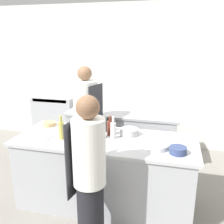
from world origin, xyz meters
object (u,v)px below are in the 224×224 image
bottle_wine (113,130)px  bottle_cooking_oil (101,132)px  chef_at_stove (86,122)px  bowl_prep_small (178,150)px  bottle_olive_oil (108,126)px  bottle_sauce (110,127)px  bowl_wooden_salad (158,146)px  bowl_ceramic_blue (129,132)px  bottle_water (61,130)px  chef_at_prep_near (89,176)px  bowl_mixing_large (49,124)px  oven_range (58,119)px  bottle_vinegar (88,123)px

bottle_wine → bottle_cooking_oil: bearing=-169.0°
chef_at_stove → bowl_prep_small: chef_at_stove is taller
bottle_olive_oil → bottle_sauce: bearing=-62.0°
bottle_olive_oil → bowl_wooden_salad: bottle_olive_oil is taller
bowl_ceramic_blue → bottle_water: bearing=-156.9°
bottle_sauce → bowl_prep_small: (0.86, -0.36, -0.06)m
chef_at_prep_near → bowl_mixing_large: bearing=53.3°
chef_at_stove → oven_range: bearing=-119.8°
bottle_water → bowl_wooden_salad: size_ratio=1.24×
bottle_water → bowl_prep_small: (1.42, -0.08, -0.08)m
bottle_wine → bottle_water: bottle_water is taller
bottle_olive_oil → bottle_water: 0.64m
chef_at_stove → bottle_olive_oil: 0.64m
bottle_olive_oil → bottle_sauce: bottle_sauce is taller
bottle_sauce → bowl_prep_small: size_ratio=1.36×
oven_range → bottle_cooking_oil: bottle_cooking_oil is taller
bottle_wine → bottle_sauce: bearing=120.8°
bottle_sauce → bowl_mixing_large: 0.96m
bottle_olive_oil → bowl_ceramic_blue: 0.31m
oven_range → chef_at_stove: 1.52m
bottle_sauce → bottle_cooking_oil: bearing=-121.8°
chef_at_prep_near → bottle_olive_oil: bearing=15.3°
bottle_vinegar → bowl_prep_small: (1.21, -0.49, -0.05)m
bottle_water → bowl_ceramic_blue: (0.80, 0.34, -0.08)m
bowl_mixing_large → bowl_wooden_salad: (1.58, -0.41, -0.00)m
bowl_mixing_large → bowl_ceramic_blue: size_ratio=0.77×
chef_at_stove → bowl_ceramic_blue: size_ratio=7.33×
bowl_ceramic_blue → bowl_wooden_salad: bowl_ceramic_blue is taller
bottle_olive_oil → bowl_prep_small: size_ratio=1.07×
bottle_water → oven_range: bearing=117.9°
chef_at_stove → bowl_prep_small: bearing=73.3°
bottle_wine → bowl_prep_small: bottle_wine is taller
bottle_vinegar → bowl_prep_small: bearing=-21.8°
chef_at_stove → bowl_wooden_salad: 1.43m
chef_at_prep_near → bottle_cooking_oil: chef_at_prep_near is taller
bottle_vinegar → oven_range: bearing=129.0°
chef_at_prep_near → bottle_olive_oil: size_ratio=8.19×
bowl_wooden_salad → chef_at_stove: bearing=144.8°
bowl_mixing_large → bowl_wooden_salad: 1.63m
bottle_olive_oil → bottle_vinegar: size_ratio=0.88×
bottle_sauce → bowl_prep_small: bearing=-23.0°
bowl_prep_small → bottle_olive_oil: bearing=152.3°
chef_at_prep_near → bowl_mixing_large: 1.43m
oven_range → bowl_ceramic_blue: oven_range is taller
bottle_cooking_oil → bowl_wooden_salad: 0.74m
bowl_prep_small → bottle_water: bearing=176.8°
bottle_olive_oil → bowl_ceramic_blue: (0.30, -0.07, -0.04)m
oven_range → bottle_water: size_ratio=3.35×
chef_at_stove → bottle_cooking_oil: 0.82m
oven_range → bottle_sauce: (1.55, -1.60, 0.51)m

